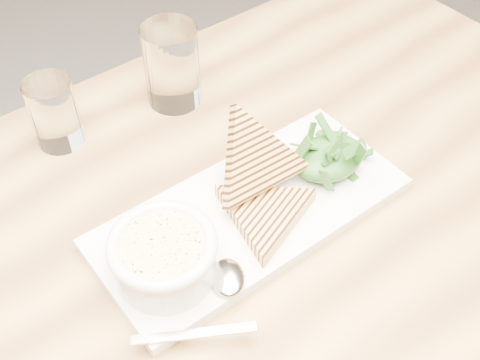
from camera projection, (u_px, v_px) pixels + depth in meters
table_top at (260, 233)px, 0.74m from camera, size 1.14×0.77×0.04m
table_leg_br at (336, 133)px, 1.41m from camera, size 0.06×0.06×0.70m
platter at (250, 213)px, 0.73m from camera, size 0.39×0.18×0.02m
soup_bowl at (165, 261)px, 0.64m from camera, size 0.11×0.11×0.04m
soup at (162, 246)px, 0.62m from camera, size 0.09×0.09×0.01m
bowl_rim at (162, 245)px, 0.62m from camera, size 0.12×0.12×0.01m
sandwich_flat at (265, 214)px, 0.70m from camera, size 0.18×0.18×0.02m
sandwich_lean at (256, 160)px, 0.71m from camera, size 0.15×0.16×0.16m
salad_base at (329, 157)px, 0.75m from camera, size 0.09×0.07×0.04m
arugula_pile at (330, 153)px, 0.75m from camera, size 0.11×0.10×0.05m
spoon_bowl at (228, 277)px, 0.65m from camera, size 0.06×0.06×0.01m
spoon_handle at (194, 334)px, 0.60m from camera, size 0.11×0.07×0.00m
glass_near at (54, 113)px, 0.79m from camera, size 0.06×0.06×0.10m
glass_far at (172, 66)px, 0.84m from camera, size 0.08×0.08×0.12m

